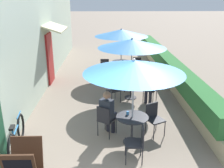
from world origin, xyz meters
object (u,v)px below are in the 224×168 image
cafe_chair_far_right (137,65)px  cafe_chair_mid_left (151,87)px  cafe_chair_mid_right (127,78)px  coffee_cup_mid (131,79)px  patio_table_far (121,65)px  seated_patron_near_left (108,111)px  bicycle_leaning (17,136)px  patio_umbrella_near (134,67)px  patio_umbrella_far (121,33)px  cafe_chair_near_left (105,118)px  patio_table_mid (131,84)px  patio_table_near (132,124)px  cafe_chair_far_left (105,66)px  coffee_cup_far (123,61)px  cafe_chair_mid_back (115,89)px  coffee_cup_near (128,113)px  patio_umbrella_mid (132,43)px  cafe_chair_near_right (137,141)px  cafe_chair_near_back (154,117)px  seated_patron_mid_left (150,84)px

cafe_chair_far_right → cafe_chair_mid_left: bearing=95.3°
cafe_chair_mid_right → coffee_cup_mid: 0.88m
coffee_cup_mid → patio_table_far: 2.73m
seated_patron_near_left → patio_table_far: seated_patron_near_left is taller
cafe_chair_far_right → bicycle_leaning: (-3.62, -5.85, -0.16)m
patio_umbrella_near → cafe_chair_mid_left: bearing=70.4°
patio_umbrella_near → patio_umbrella_far: (0.07, 5.57, 0.00)m
seated_patron_near_left → cafe_chair_far_right: 5.38m
cafe_chair_near_left → patio_table_mid: (0.93, 2.63, 0.02)m
patio_umbrella_near → patio_table_near: bearing=90.0°
cafe_chair_near_left → cafe_chair_mid_right: (0.86, 3.37, 0.00)m
cafe_chair_mid_right → cafe_chair_far_right: (0.62, 1.91, 0.00)m
cafe_chair_near_left → cafe_chair_far_left: (-0.01, 5.20, 0.00)m
cafe_chair_mid_right → coffee_cup_mid: size_ratio=9.67×
coffee_cup_far → cafe_chair_mid_right: bearing=-88.5°
cafe_chair_mid_left → cafe_chair_mid_back: same height
cafe_chair_near_left → bicycle_leaning: cafe_chair_near_left is taller
coffee_cup_near → patio_umbrella_mid: 3.13m
patio_umbrella_near → cafe_chair_mid_back: bearing=97.7°
cafe_chair_near_left → cafe_chair_mid_left: (1.61, 2.32, 0.00)m
cafe_chair_near_right → cafe_chair_near_back: (0.58, 1.15, 0.00)m
cafe_chair_mid_left → cafe_chair_mid_right: size_ratio=1.00×
cafe_chair_near_right → cafe_chair_mid_right: size_ratio=1.00×
patio_table_mid → bicycle_leaning: size_ratio=0.47×
patio_table_near → cafe_chair_mid_right: cafe_chair_mid_right is taller
coffee_cup_near → patio_table_far: 5.47m
cafe_chair_near_back → coffee_cup_near: 0.83m
cafe_chair_near_left → patio_umbrella_far: patio_umbrella_far is taller
patio_umbrella_near → cafe_chair_mid_left: size_ratio=2.72×
cafe_chair_mid_left → cafe_chair_far_right: 2.96m
coffee_cup_near → patio_table_mid: size_ratio=0.11×
patio_table_near → cafe_chair_far_right: size_ratio=0.92×
coffee_cup_near → coffee_cup_far: same height
patio_umbrella_near → cafe_chair_near_back: size_ratio=2.72×
cafe_chair_near_right → cafe_chair_mid_right: same height
cafe_chair_near_left → patio_umbrella_mid: bearing=103.3°
patio_table_mid → seated_patron_mid_left: 0.76m
patio_table_near → cafe_chair_far_left: size_ratio=0.92×
patio_table_mid → cafe_chair_mid_left: cafe_chair_mid_left is taller
coffee_cup_near → cafe_chair_mid_right: bearing=85.3°
patio_table_far → cafe_chair_far_left: (-0.74, -0.04, -0.02)m
coffee_cup_near → cafe_chair_far_right: (0.92, 5.50, -0.26)m
coffee_cup_mid → coffee_cup_far: (-0.12, 2.60, 0.00)m
cafe_chair_far_right → bicycle_leaning: cafe_chair_far_right is taller
cafe_chair_mid_back → coffee_cup_far: 2.98m
cafe_chair_near_back → patio_table_far: cafe_chair_near_back is taller
cafe_chair_far_right → coffee_cup_far: bearing=15.8°
coffee_cup_near → coffee_cup_far: 5.35m
cafe_chair_near_left → cafe_chair_mid_back: same height
seated_patron_mid_left → cafe_chair_far_left: bearing=-32.1°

